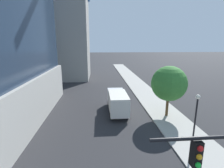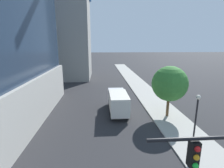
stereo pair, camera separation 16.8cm
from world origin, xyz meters
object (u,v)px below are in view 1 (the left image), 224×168
object	(u,v)px
street_tree	(169,84)
box_truck	(117,101)
street_lamp	(196,111)
construction_building	(60,28)

from	to	relation	value
street_tree	box_truck	xyz separation A→B (m)	(-6.58, 2.01, -2.91)
street_lamp	box_truck	world-z (taller)	street_lamp
construction_building	street_tree	size ratio (longest dim) A/B	4.97
street_tree	box_truck	bearing A→B (deg)	162.99
street_tree	box_truck	world-z (taller)	street_tree
construction_building	box_truck	distance (m)	32.41
box_truck	street_lamp	bearing A→B (deg)	-51.35
street_tree	street_lamp	bearing A→B (deg)	-88.73
box_truck	street_tree	bearing A→B (deg)	-17.01
construction_building	street_lamp	size ratio (longest dim) A/B	6.89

